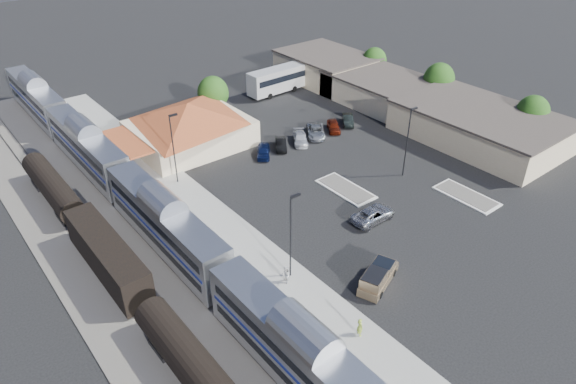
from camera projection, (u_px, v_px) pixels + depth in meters
ground at (333, 208)px, 58.18m from camera, size 280.00×280.00×0.00m
railbed at (128, 245)px, 52.32m from camera, size 16.00×100.00×0.12m
platform at (214, 222)px, 55.75m from camera, size 5.50×92.00×0.18m
passenger_train at (166, 227)px, 50.31m from camera, size 3.00×104.00×5.55m
freight_cars at (108, 257)px, 47.76m from camera, size 2.80×46.00×4.00m
station_depot at (189, 125)px, 69.99m from camera, size 18.35×12.24×6.20m
buildings_east at (401, 96)px, 81.25m from camera, size 14.40×51.40×4.80m
traffic_island_south at (346, 189)px, 61.57m from camera, size 3.30×7.50×0.21m
traffic_island_north at (466, 196)px, 60.24m from camera, size 3.30×7.50×0.21m
lamp_plat_s at (291, 231)px, 45.60m from camera, size 1.08×0.25×9.00m
lamp_plat_n at (174, 144)px, 60.17m from camera, size 1.08×0.25×9.00m
lamp_lot at (408, 137)px, 61.75m from camera, size 1.08×0.25×9.00m
tree_east_a at (532, 113)px, 71.47m from camera, size 4.56×4.56×6.42m
tree_east_b at (439, 80)px, 81.88m from camera, size 4.94×4.94×6.96m
tree_east_c at (374, 61)px, 91.39m from camera, size 4.41×4.41×6.21m
tree_depot at (213, 93)px, 77.49m from camera, size 4.71×4.71×6.63m
pickup_truck at (379, 276)px, 47.15m from camera, size 5.75×3.77×1.87m
suv at (373, 214)px, 55.82m from camera, size 5.48×2.57×1.52m
coach_bus at (283, 77)px, 87.87m from camera, size 13.56×3.24×4.33m
person_a at (360, 327)px, 41.63m from camera, size 0.52×0.70×1.76m
person_b at (286, 275)px, 46.93m from camera, size 0.94×1.06×1.82m
parked_car_a at (263, 151)px, 68.49m from camera, size 3.90×4.36×1.43m
parked_car_b at (281, 144)px, 70.40m from camera, size 3.50×4.20×1.35m
parked_car_c at (300, 138)px, 71.90m from camera, size 4.16×4.90×1.35m
parked_car_d at (316, 131)px, 73.76m from camera, size 5.06×5.69×1.46m
parked_car_e at (334, 126)px, 75.27m from camera, size 3.75×4.39×1.42m
parked_car_f at (348, 120)px, 77.16m from camera, size 3.83×4.26×1.41m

